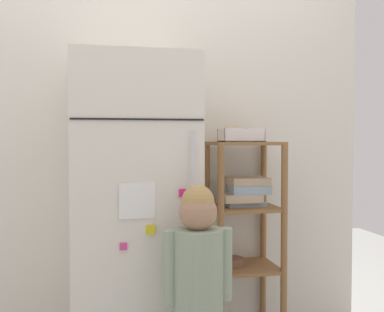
{
  "coord_description": "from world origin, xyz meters",
  "views": [
    {
      "loc": [
        -0.29,
        -2.35,
        1.14
      ],
      "look_at": [
        0.19,
        0.02,
        1.05
      ],
      "focal_mm": 43.35,
      "sensor_mm": 36.0,
      "label": 1
    }
  ],
  "objects_px": {
    "refrigerator": "(134,211)",
    "fruit_bin": "(242,135)",
    "pantry_shelf_unit": "(244,214)",
    "child_standing": "(198,271)"
  },
  "relations": [
    {
      "from": "refrigerator",
      "to": "pantry_shelf_unit",
      "type": "distance_m",
      "value": 0.63
    },
    {
      "from": "child_standing",
      "to": "pantry_shelf_unit",
      "type": "bearing_deg",
      "value": 54.79
    },
    {
      "from": "refrigerator",
      "to": "fruit_bin",
      "type": "height_order",
      "value": "refrigerator"
    },
    {
      "from": "pantry_shelf_unit",
      "to": "fruit_bin",
      "type": "distance_m",
      "value": 0.44
    },
    {
      "from": "child_standing",
      "to": "refrigerator",
      "type": "bearing_deg",
      "value": 118.74
    },
    {
      "from": "fruit_bin",
      "to": "child_standing",
      "type": "bearing_deg",
      "value": -124.42
    },
    {
      "from": "refrigerator",
      "to": "pantry_shelf_unit",
      "type": "relative_size",
      "value": 1.38
    },
    {
      "from": "refrigerator",
      "to": "pantry_shelf_unit",
      "type": "bearing_deg",
      "value": 9.82
    },
    {
      "from": "child_standing",
      "to": "fruit_bin",
      "type": "bearing_deg",
      "value": 55.58
    },
    {
      "from": "child_standing",
      "to": "pantry_shelf_unit",
      "type": "xyz_separation_m",
      "value": [
        0.38,
        0.54,
        0.15
      ]
    }
  ]
}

